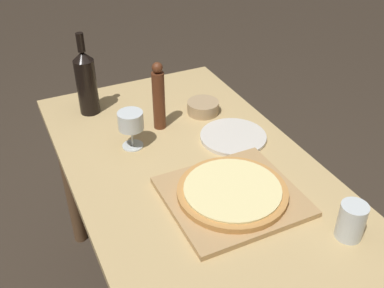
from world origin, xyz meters
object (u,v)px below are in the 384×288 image
pizza (232,191)px  pepper_mill (159,97)px  small_bowl (203,107)px  wine_bottle (86,81)px  wine_glass (131,122)px

pizza → pepper_mill: bearing=95.1°
small_bowl → pizza: bearing=-106.9°
pizza → wine_bottle: (-0.25, 0.69, 0.10)m
wine_bottle → small_bowl: 0.45m
pizza → small_bowl: size_ratio=2.66×
wine_bottle → pepper_mill: (0.20, -0.22, -0.01)m
pizza → wine_glass: 0.43m
pizza → wine_glass: (-0.17, 0.39, 0.07)m
wine_bottle → pepper_mill: size_ratio=1.24×
pepper_mill → small_bowl: pepper_mill is taller
pizza → small_bowl: 0.51m
wine_glass → small_bowl: (0.32, 0.10, -0.07)m
wine_bottle → wine_glass: size_ratio=2.36×
small_bowl → pepper_mill: bearing=-172.5°
pepper_mill → small_bowl: size_ratio=2.09×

